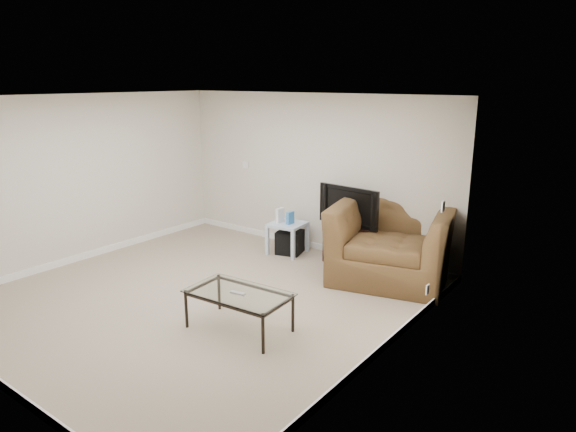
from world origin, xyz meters
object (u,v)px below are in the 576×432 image
Objects in this scene: side_table at (287,238)px; recliner at (392,230)px; subwoofer at (290,242)px; coffee_table at (239,311)px; television at (352,205)px; tv_stand at (352,243)px.

side_table is 0.32× the size of recliner.
coffee_table is at bearing -65.41° from subwoofer.
recliner is (1.77, -0.02, 0.52)m from subwoofer.
side_table is 2.66m from coffee_table.
television is 1.26m from subwoofer.
side_table reaches higher than coffee_table.
side_table is 0.46× the size of coffee_table.
recliner is 1.41× the size of coffee_table.
subwoofer is at bearing -163.97° from tv_stand.
side_table is 0.08m from subwoofer.
recliner is at bearing -12.41° from tv_stand.
subwoofer is 0.33× the size of coffee_table.
coffee_table is (1.11, -2.42, 0.05)m from subwoofer.
tv_stand is 0.46× the size of recliner.
tv_stand is at bearing 90.40° from television.
recliner is at bearing -9.81° from television.
tv_stand is 1.08m from side_table.
television is 2.51× the size of subwoofer.
television is 2.69m from coffee_table.
recliner is (1.80, 0.00, 0.45)m from side_table.
recliner is (0.75, -0.23, 0.39)m from tv_stand.
television reaches higher than subwoofer.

